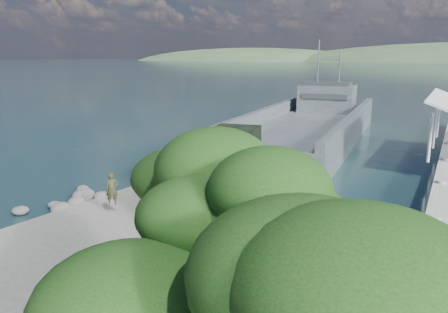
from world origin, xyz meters
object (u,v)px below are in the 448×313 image
soldier (112,197)px  landing_craft (306,133)px  military_truck (224,172)px  overhang_tree (249,239)px

soldier → landing_craft: bearing=44.1°
landing_craft → military_truck: size_ratio=4.24×
landing_craft → military_truck: 20.83m
landing_craft → overhang_tree: landing_craft is taller
military_truck → soldier: bearing=-155.5°
landing_craft → military_truck: (2.47, -20.63, 1.51)m
military_truck → overhang_tree: 14.55m
military_truck → overhang_tree: size_ratio=1.19×
soldier → overhang_tree: overhang_tree is taller
overhang_tree → military_truck: bearing=119.9°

